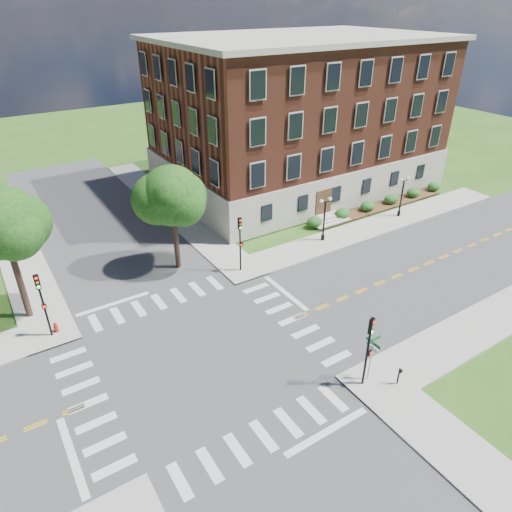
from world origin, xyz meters
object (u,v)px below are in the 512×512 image
street_sign_pole (372,350)px  traffic_signal_se (369,344)px  fire_hydrant (56,327)px  traffic_signal_nw (42,298)px  twin_lamp_west (324,217)px  twin_lamp_east (402,194)px  push_button_post (399,375)px  traffic_signal_ne (240,237)px

street_sign_pole → traffic_signal_se: bearing=-164.7°
street_sign_pole → fire_hydrant: (-14.82, 14.74, -1.84)m
traffic_signal_nw → twin_lamp_west: 24.53m
twin_lamp_east → fire_hydrant: twin_lamp_east is taller
twin_lamp_east → twin_lamp_west: bearing=179.6°
street_sign_pole → push_button_post: street_sign_pole is taller
push_button_post → fire_hydrant: 22.64m
traffic_signal_ne → street_sign_pole: 14.90m
traffic_signal_se → street_sign_pole: (0.55, 0.15, -0.88)m
traffic_signal_ne → twin_lamp_east: size_ratio=1.13×
traffic_signal_ne → fire_hydrant: size_ratio=6.40×
traffic_signal_se → traffic_signal_ne: same height
fire_hydrant → street_sign_pole: bearing=-44.8°
street_sign_pole → fire_hydrant: bearing=135.2°
twin_lamp_west → fire_hydrant: size_ratio=5.64×
twin_lamp_west → fire_hydrant: 24.25m
traffic_signal_se → traffic_signal_nw: bearing=134.9°
twin_lamp_east → push_button_post: size_ratio=3.53×
twin_lamp_east → traffic_signal_nw: bearing=-178.7°
traffic_signal_nw → twin_lamp_east: 34.76m
twin_lamp_east → fire_hydrant: bearing=-179.1°
twin_lamp_west → traffic_signal_ne: bearing=-177.0°
traffic_signal_ne → traffic_signal_se: bearing=-92.1°
twin_lamp_east → street_sign_pole: twin_lamp_east is taller
traffic_signal_se → push_button_post: 3.16m
traffic_signal_nw → twin_lamp_west: bearing=2.0°
traffic_signal_se → fire_hydrant: traffic_signal_se is taller
traffic_signal_nw → fire_hydrant: size_ratio=6.40×
traffic_signal_nw → traffic_signal_ne: bearing=1.4°
traffic_signal_nw → twin_lamp_west: (24.51, 0.85, -0.66)m
traffic_signal_ne → push_button_post: size_ratio=4.00×
twin_lamp_west → fire_hydrant: (-24.15, -0.63, -2.06)m
traffic_signal_se → traffic_signal_ne: bearing=87.9°
twin_lamp_east → street_sign_pole: (-19.56, -15.29, -0.21)m
twin_lamp_west → twin_lamp_east: 10.23m
traffic_signal_nw → street_sign_pole: 21.02m
fire_hydrant → twin_lamp_east: bearing=0.9°
twin_lamp_west → street_sign_pole: twin_lamp_west is taller
street_sign_pole → twin_lamp_west: bearing=58.7°
traffic_signal_se → traffic_signal_ne: (0.56, 15.03, 0.00)m
fire_hydrant → traffic_signal_ne: bearing=0.5°
traffic_signal_se → twin_lamp_east: (20.11, 15.44, -0.66)m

